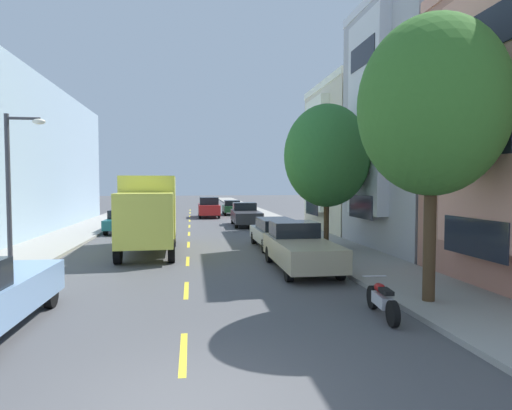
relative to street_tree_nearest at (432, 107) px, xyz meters
The scene contains 19 objects.
ground_plane 26.96m from the street_tree_nearest, 104.00° to the left, with size 160.00×160.00×0.00m, color #4C4C4F.
sidewalk_left 27.73m from the street_tree_nearest, 119.71° to the left, with size 3.20×120.00×0.14m, color #99968E.
sidewalk_right 24.23m from the street_tree_nearest, 88.31° to the left, with size 3.20×120.00×0.14m, color #99968E.
lane_centerline_dashes 21.79m from the street_tree_nearest, 107.61° to the left, with size 0.14×47.20×0.01m.
townhouse_second_dove_grey 12.94m from the street_tree_nearest, 44.96° to the left, with size 14.50×8.27×12.32m.
townhouse_third_cream 19.46m from the street_tree_nearest, 64.84° to the left, with size 12.76×8.27×9.94m.
street_tree_nearest is the anchor object (origin of this frame).
street_tree_second 8.97m from the street_tree_nearest, 90.00° to the left, with size 3.97×3.97×6.77m.
street_lamp 13.63m from the street_tree_nearest, 155.80° to the left, with size 1.35×0.28×5.51m.
delivery_box_truck 13.83m from the street_tree_nearest, 127.62° to the left, with size 2.61×7.78×3.59m.
parked_wagon_teal 22.59m from the street_tree_nearest, 119.04° to the left, with size 1.86×4.71×1.50m.
parked_pickup_champagne 7.25m from the street_tree_nearest, 112.27° to the left, with size 2.02×5.31×1.73m.
parked_hatchback_burgundy 39.39m from the street_tree_nearest, 105.71° to the left, with size 1.85×4.05×1.50m.
parked_wagon_silver 11.85m from the street_tree_nearest, 100.98° to the left, with size 1.89×4.73×1.50m.
parked_wagon_black 49.40m from the street_tree_nearest, 102.49° to the left, with size 1.85×4.71×1.50m.
parked_pickup_charcoal 23.02m from the street_tree_nearest, 95.37° to the left, with size 2.11×5.34×1.73m.
parked_hatchback_forest 34.60m from the street_tree_nearest, 93.57° to the left, with size 1.77×4.01×1.50m.
moving_red_sedan 31.81m from the street_tree_nearest, 98.39° to the left, with size 1.95×4.80×1.93m.
parked_motorcycle 5.17m from the street_tree_nearest, 155.46° to the right, with size 0.62×2.05×0.90m.
Camera 1 is at (0.18, -6.36, 3.26)m, focal length 30.71 mm.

